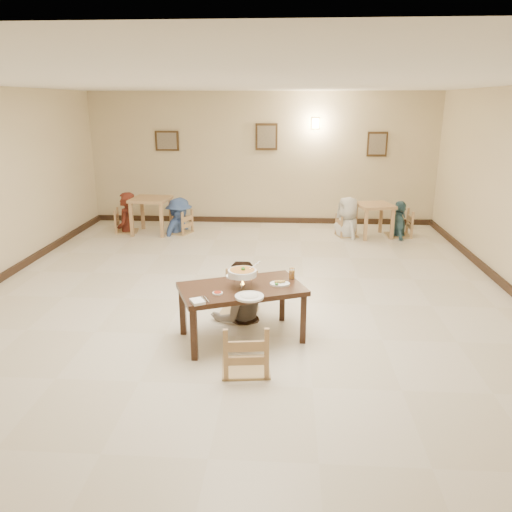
# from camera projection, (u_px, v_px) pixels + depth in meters

# --- Properties ---
(floor) EXTENTS (10.00, 10.00, 0.00)m
(floor) POSITION_uv_depth(u_px,v_px,m) (244.00, 301.00, 7.20)
(floor) COLOR beige
(floor) RESTS_ON ground
(ceiling) EXTENTS (10.00, 10.00, 0.00)m
(ceiling) POSITION_uv_depth(u_px,v_px,m) (242.00, 82.00, 6.32)
(ceiling) COLOR white
(ceiling) RESTS_ON wall_back
(wall_back) EXTENTS (10.00, 0.00, 10.00)m
(wall_back) POSITION_uv_depth(u_px,v_px,m) (262.00, 159.00, 11.53)
(wall_back) COLOR beige
(wall_back) RESTS_ON floor
(wall_front) EXTENTS (10.00, 0.00, 10.00)m
(wall_front) POSITION_uv_depth(u_px,v_px,m) (133.00, 431.00, 1.99)
(wall_front) COLOR beige
(wall_front) RESTS_ON floor
(baseboard_back) EXTENTS (8.00, 0.06, 0.12)m
(baseboard_back) POSITION_uv_depth(u_px,v_px,m) (262.00, 220.00, 11.92)
(baseboard_back) COLOR #2F1F14
(baseboard_back) RESTS_ON floor
(picture_a) EXTENTS (0.55, 0.04, 0.45)m
(picture_a) POSITION_uv_depth(u_px,v_px,m) (167.00, 141.00, 11.50)
(picture_a) COLOR #3A2715
(picture_a) RESTS_ON wall_back
(picture_b) EXTENTS (0.50, 0.04, 0.60)m
(picture_b) POSITION_uv_depth(u_px,v_px,m) (266.00, 137.00, 11.33)
(picture_b) COLOR #3A2715
(picture_b) RESTS_ON wall_back
(picture_c) EXTENTS (0.45, 0.04, 0.55)m
(picture_c) POSITION_uv_depth(u_px,v_px,m) (377.00, 144.00, 11.22)
(picture_c) COLOR #3A2715
(picture_c) RESTS_ON wall_back
(wall_sconce) EXTENTS (0.16, 0.05, 0.22)m
(wall_sconce) POSITION_uv_depth(u_px,v_px,m) (316.00, 123.00, 11.18)
(wall_sconce) COLOR #FFD88C
(wall_sconce) RESTS_ON wall_back
(main_table) EXTENTS (1.62, 1.28, 0.67)m
(main_table) POSITION_uv_depth(u_px,v_px,m) (242.00, 293.00, 5.91)
(main_table) COLOR #3A2317
(main_table) RESTS_ON floor
(chair_far) EXTENTS (0.49, 0.49, 1.04)m
(chair_far) POSITION_uv_depth(u_px,v_px,m) (238.00, 278.00, 6.64)
(chair_far) COLOR tan
(chair_far) RESTS_ON floor
(chair_near) EXTENTS (0.51, 0.51, 1.08)m
(chair_near) POSITION_uv_depth(u_px,v_px,m) (245.00, 323.00, 5.23)
(chair_near) COLOR tan
(chair_near) RESTS_ON floor
(main_diner) EXTENTS (0.93, 0.84, 1.58)m
(main_diner) POSITION_uv_depth(u_px,v_px,m) (239.00, 261.00, 6.44)
(main_diner) COLOR gray
(main_diner) RESTS_ON floor
(curry_warmer) EXTENTS (0.38, 0.34, 0.30)m
(curry_warmer) POSITION_uv_depth(u_px,v_px,m) (242.00, 273.00, 5.82)
(curry_warmer) COLOR silver
(curry_warmer) RESTS_ON main_table
(rice_plate_far) EXTENTS (0.28, 0.28, 0.06)m
(rice_plate_far) POSITION_uv_depth(u_px,v_px,m) (237.00, 276.00, 6.20)
(rice_plate_far) COLOR white
(rice_plate_far) RESTS_ON main_table
(rice_plate_near) EXTENTS (0.32, 0.32, 0.07)m
(rice_plate_near) POSITION_uv_depth(u_px,v_px,m) (249.00, 296.00, 5.55)
(rice_plate_near) COLOR white
(rice_plate_near) RESTS_ON main_table
(fried_plate) EXTENTS (0.24, 0.24, 0.05)m
(fried_plate) POSITION_uv_depth(u_px,v_px,m) (280.00, 283.00, 5.95)
(fried_plate) COLOR white
(fried_plate) RESTS_ON main_table
(chili_dish) EXTENTS (0.12, 0.12, 0.02)m
(chili_dish) POSITION_uv_depth(u_px,v_px,m) (218.00, 293.00, 5.66)
(chili_dish) COLOR white
(chili_dish) RESTS_ON main_table
(napkin_cutlery) EXTENTS (0.23, 0.28, 0.03)m
(napkin_cutlery) POSITION_uv_depth(u_px,v_px,m) (198.00, 301.00, 5.42)
(napkin_cutlery) COLOR white
(napkin_cutlery) RESTS_ON main_table
(drink_glass) EXTENTS (0.07, 0.07, 0.14)m
(drink_glass) POSITION_uv_depth(u_px,v_px,m) (292.00, 274.00, 6.13)
(drink_glass) COLOR white
(drink_glass) RESTS_ON main_table
(bg_table_left) EXTENTS (0.84, 0.84, 0.78)m
(bg_table_left) POSITION_uv_depth(u_px,v_px,m) (151.00, 204.00, 10.77)
(bg_table_left) COLOR tan
(bg_table_left) RESTS_ON floor
(bg_table_right) EXTENTS (0.85, 0.85, 0.70)m
(bg_table_right) POSITION_uv_depth(u_px,v_px,m) (374.00, 210.00, 10.53)
(bg_table_right) COLOR tan
(bg_table_right) RESTS_ON floor
(bg_chair_ll) EXTENTS (0.46, 0.46, 0.97)m
(bg_chair_ll) POSITION_uv_depth(u_px,v_px,m) (126.00, 210.00, 10.93)
(bg_chair_ll) COLOR tan
(bg_chair_ll) RESTS_ON floor
(bg_chair_lr) EXTENTS (0.45, 0.45, 0.97)m
(bg_chair_lr) POSITION_uv_depth(u_px,v_px,m) (179.00, 212.00, 10.83)
(bg_chair_lr) COLOR tan
(bg_chair_lr) RESTS_ON floor
(bg_chair_rl) EXTENTS (0.40, 0.40, 0.86)m
(bg_chair_rl) POSITION_uv_depth(u_px,v_px,m) (348.00, 216.00, 10.62)
(bg_chair_rl) COLOR tan
(bg_chair_rl) RESTS_ON floor
(bg_chair_rr) EXTENTS (0.50, 0.50, 1.07)m
(bg_chair_rr) POSITION_uv_depth(u_px,v_px,m) (400.00, 212.00, 10.58)
(bg_chair_rr) COLOR tan
(bg_chair_rr) RESTS_ON floor
(bg_diner_a) EXTENTS (0.47, 0.67, 1.76)m
(bg_diner_a) POSITION_uv_depth(u_px,v_px,m) (124.00, 192.00, 10.81)
(bg_diner_a) COLOR #592117
(bg_diner_a) RESTS_ON floor
(bg_diner_b) EXTENTS (0.91, 1.15, 1.56)m
(bg_diner_b) POSITION_uv_depth(u_px,v_px,m) (178.00, 198.00, 10.74)
(bg_diner_b) COLOR #3D5A93
(bg_diner_b) RESTS_ON floor
(bg_diner_c) EXTENTS (0.77, 0.96, 1.69)m
(bg_diner_c) POSITION_uv_depth(u_px,v_px,m) (349.00, 197.00, 10.49)
(bg_diner_c) COLOR silver
(bg_diner_c) RESTS_ON floor
(bg_diner_d) EXTENTS (0.41, 0.91, 1.52)m
(bg_diner_d) POSITION_uv_depth(u_px,v_px,m) (401.00, 201.00, 10.51)
(bg_diner_d) COLOR #457280
(bg_diner_d) RESTS_ON floor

